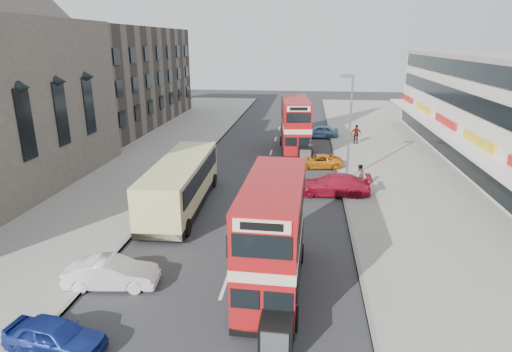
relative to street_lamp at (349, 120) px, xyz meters
The scene contains 19 objects.
ground 19.73m from the street_lamp, 109.92° to the right, with size 160.00×160.00×0.00m, color #28282B.
road_surface 8.33m from the street_lamp, 162.95° to the left, with size 12.00×90.00×0.01m, color #28282B.
pavement_right 7.50m from the street_lamp, 20.06° to the left, with size 12.00×90.00×0.15m, color gray.
pavement_left 19.22m from the street_lamp, behind, with size 12.00×90.00×0.15m, color gray.
kerb_left 13.62m from the street_lamp, behind, with size 0.20×90.00×0.16m, color gray.
kerb_right 5.13m from the street_lamp, 101.90° to the left, with size 0.20×90.00×0.16m, color gray.
brick_terrace 34.86m from the street_lamp, 144.96° to the left, with size 14.00×28.00×12.00m, color #66594C.
street_lamp is the anchor object (origin of this frame).
bus_main 16.48m from the street_lamp, 105.61° to the right, with size 2.58×8.74×4.79m.
bus_second 9.99m from the street_lamp, 115.88° to the left, with size 3.32×9.09×4.96m.
coach 13.42m from the street_lamp, 147.91° to the right, with size 3.24×11.10×2.92m.
car_left_near 24.08m from the street_lamp, 119.28° to the right, with size 1.45×3.61×1.23m, color navy.
car_left_front 20.51m from the street_lamp, 124.75° to the right, with size 1.40×4.03×1.33m, color white.
car_right_a 5.41m from the street_lamp, 108.85° to the right, with size 2.12×5.21×1.51m, color #AA112A.
car_right_b 5.75m from the street_lamp, 121.66° to the left, with size 1.89×4.11×1.14m, color orange.
car_right_c 15.84m from the street_lamp, 96.42° to the left, with size 1.70×4.22×1.44m, color #6398C6.
pedestrian_near 4.41m from the street_lamp, 71.74° to the right, with size 0.68×0.46×1.85m, color gray.
pedestrian_far 13.00m from the street_lamp, 80.81° to the left, with size 1.15×0.48×1.97m, color gray.
cyclist 6.90m from the street_lamp, 119.13° to the left, with size 0.81×1.79×2.09m.
Camera 1 is at (3.38, -14.18, 10.45)m, focal length 29.86 mm.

